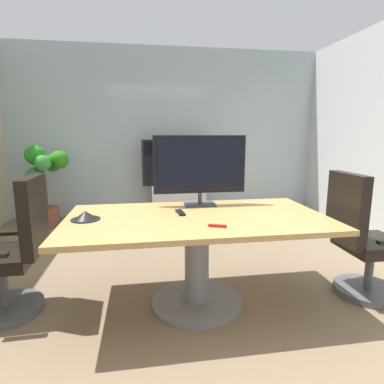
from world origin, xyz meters
TOP-DOWN VIEW (x-y plane):
  - ground_plane at (0.00, 0.00)m, footprint 7.71×7.71m
  - wall_back_glass_partition at (0.00, 3.36)m, footprint 5.39×0.10m
  - conference_table at (-0.04, 0.20)m, footprint 2.07×1.11m
  - office_chair_left at (-1.47, 0.30)m, footprint 0.60×0.58m
  - office_chair_right at (1.40, 0.12)m, footprint 0.60×0.58m
  - tv_monitor at (0.05, 0.58)m, footprint 0.84×0.18m
  - wall_display_unit at (0.14, 3.00)m, footprint 1.20×0.36m
  - potted_plant at (-1.92, 2.76)m, footprint 0.63×0.60m
  - conference_phone at (-0.90, 0.23)m, footprint 0.22×0.22m
  - remote_control at (-0.16, 0.30)m, footprint 0.07×0.17m
  - whiteboard_marker at (0.05, -0.12)m, footprint 0.13×0.07m

SIDE VIEW (x-z plane):
  - ground_plane at x=0.00m, z-range 0.00..0.00m
  - wall_display_unit at x=0.14m, z-range -0.21..1.10m
  - office_chair_left at x=-1.47m, z-range -0.09..1.00m
  - office_chair_right at x=1.40m, z-range -0.09..1.00m
  - conference_table at x=-0.04m, z-range 0.19..0.95m
  - remote_control at x=-0.16m, z-range 0.76..0.78m
  - whiteboard_marker at x=0.05m, z-range 0.76..0.78m
  - potted_plant at x=-1.92m, z-range 0.17..1.40m
  - conference_phone at x=-0.90m, z-range 0.76..0.83m
  - tv_monitor at x=0.05m, z-range 0.80..1.44m
  - wall_back_glass_partition at x=0.00m, z-range 0.00..2.83m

